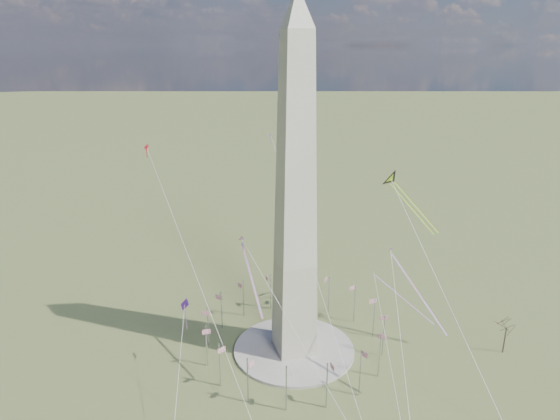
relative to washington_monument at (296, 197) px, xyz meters
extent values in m
plane|color=brown|center=(0.00, 0.00, -47.95)|extent=(2000.00, 2000.00, 0.00)
cylinder|color=#A19F93|center=(0.00, 0.00, -47.55)|extent=(36.00, 36.00, 0.80)
pyramid|color=beige|center=(0.00, 0.00, 47.85)|extent=(9.90, 9.90, 10.00)
cylinder|color=#B4B7BA|center=(26.00, 0.00, -41.45)|extent=(0.36, 0.36, 13.00)
cube|color=#B61832|center=(26.00, 1.30, -36.15)|extent=(2.40, 0.08, 1.50)
cylinder|color=#B4B7BA|center=(24.02, 9.95, -41.45)|extent=(0.36, 0.36, 13.00)
cube|color=#B61832|center=(23.52, 11.15, -36.15)|extent=(2.25, 0.99, 1.50)
cylinder|color=#B4B7BA|center=(18.38, 18.38, -41.45)|extent=(0.36, 0.36, 13.00)
cube|color=#B61832|center=(17.47, 19.30, -36.15)|extent=(1.75, 1.75, 1.50)
cylinder|color=#B4B7BA|center=(9.95, 24.02, -41.45)|extent=(0.36, 0.36, 13.00)
cube|color=#B61832|center=(8.75, 24.52, -36.15)|extent=(0.99, 2.25, 1.50)
cylinder|color=#B4B7BA|center=(0.00, 26.00, -41.45)|extent=(0.36, 0.36, 13.00)
cube|color=#B61832|center=(-1.30, 26.00, -36.15)|extent=(0.08, 2.40, 1.50)
cylinder|color=#B4B7BA|center=(-9.95, 24.02, -41.45)|extent=(0.36, 0.36, 13.00)
cube|color=#B61832|center=(-11.15, 23.52, -36.15)|extent=(0.99, 2.25, 1.50)
cylinder|color=#B4B7BA|center=(-18.38, 18.38, -41.45)|extent=(0.36, 0.36, 13.00)
cube|color=#B61832|center=(-19.30, 17.47, -36.15)|extent=(1.75, 1.75, 1.50)
cylinder|color=#B4B7BA|center=(-24.02, 9.95, -41.45)|extent=(0.36, 0.36, 13.00)
cube|color=#B61832|center=(-24.52, 8.75, -36.15)|extent=(2.25, 0.99, 1.50)
cylinder|color=#B4B7BA|center=(-26.00, 0.00, -41.45)|extent=(0.36, 0.36, 13.00)
cube|color=#B61832|center=(-26.00, -1.30, -36.15)|extent=(2.40, 0.08, 1.50)
cylinder|color=#B4B7BA|center=(-24.02, -9.95, -41.45)|extent=(0.36, 0.36, 13.00)
cube|color=#B61832|center=(-23.52, -11.15, -36.15)|extent=(2.25, 0.99, 1.50)
cylinder|color=#B4B7BA|center=(-18.38, -18.38, -41.45)|extent=(0.36, 0.36, 13.00)
cube|color=#B61832|center=(-17.47, -19.30, -36.15)|extent=(1.75, 1.75, 1.50)
cylinder|color=#B4B7BA|center=(-9.95, -24.02, -41.45)|extent=(0.36, 0.36, 13.00)
cube|color=#B61832|center=(-8.75, -24.52, -36.15)|extent=(0.99, 2.25, 1.50)
cylinder|color=#B4B7BA|center=(0.00, -26.00, -41.45)|extent=(0.36, 0.36, 13.00)
cube|color=#B61832|center=(1.30, -26.00, -36.15)|extent=(0.08, 2.40, 1.50)
cylinder|color=#B4B7BA|center=(9.95, -24.02, -41.45)|extent=(0.36, 0.36, 13.00)
cube|color=#B61832|center=(11.15, -23.52, -36.15)|extent=(0.99, 2.25, 1.50)
cylinder|color=#B4B7BA|center=(18.38, -18.38, -41.45)|extent=(0.36, 0.36, 13.00)
cube|color=#B61832|center=(19.30, -17.47, -36.15)|extent=(1.75, 1.75, 1.50)
cylinder|color=#B4B7BA|center=(24.02, -9.95, -41.45)|extent=(0.36, 0.36, 13.00)
cube|color=#B61832|center=(24.52, -8.75, -36.15)|extent=(2.25, 0.99, 1.50)
cylinder|color=#47322B|center=(59.30, -18.80, -43.80)|extent=(0.39, 0.39, 8.31)
cube|color=yellow|center=(40.36, 4.64, -7.89)|extent=(7.14, 15.90, 12.00)
cube|color=yellow|center=(38.35, 3.78, -7.89)|extent=(7.14, 15.90, 12.00)
cube|color=#481A77|center=(-31.17, 1.16, -28.16)|extent=(2.04, 2.80, 2.58)
cube|color=#F34B26|center=(-31.17, 1.16, -32.42)|extent=(0.95, 3.27, 8.93)
cube|color=#F34B26|center=(24.67, -24.25, -20.17)|extent=(5.00, 20.81, 13.25)
cube|color=#F34B26|center=(-14.05, -6.27, -19.37)|extent=(1.07, 20.23, 12.67)
cube|color=#F34B26|center=(34.04, -3.40, -34.37)|extent=(13.83, 13.84, 11.88)
cube|color=red|center=(-37.02, 30.18, 10.21)|extent=(1.48, 1.40, 1.52)
cube|color=red|center=(-37.02, 30.18, 8.56)|extent=(0.29, 1.31, 3.48)
cube|color=silver|center=(5.38, 43.99, 9.44)|extent=(1.06, 1.73, 1.47)
cube|color=silver|center=(5.38, 43.99, 7.84)|extent=(0.69, 1.27, 3.36)
camera|label=1|loc=(-40.89, -122.21, 38.91)|focal=32.00mm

